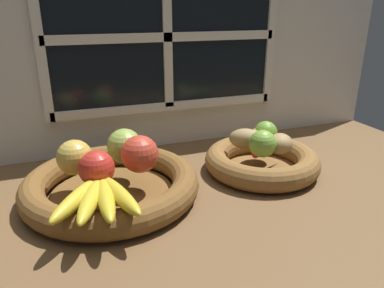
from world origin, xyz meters
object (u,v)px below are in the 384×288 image
Objects in this scene: fruit_bowl_right at (262,161)px; apple_red_front at (97,168)px; apple_golden_left at (75,157)px; apple_green_back at (125,146)px; apple_red_right at (140,154)px; banana_bunch_front at (99,196)px; potato_back at (261,135)px; fruit_bowl_left at (112,185)px; potato_oblong at (246,139)px; chili_pepper at (272,146)px; potato_small at (280,143)px; potato_large at (263,141)px; lime_far at (266,133)px; lime_near at (262,144)px.

fruit_bowl_right is 40.88cm from apple_red_front.
apple_golden_left is 0.95× the size of apple_green_back.
apple_red_right reaches higher than banana_bunch_front.
fruit_bowl_right is 4.49× the size of potato_back.
fruit_bowl_left is 4.51× the size of potato_oblong.
chili_pepper is (32.87, 0.73, -2.98)cm from apple_red_right.
potato_back is (1.84, 4.04, 5.31)cm from fruit_bowl_right.
potato_back reaches higher than chili_pepper.
fruit_bowl_left is 2.06× the size of banana_bunch_front.
apple_red_front is 43.07cm from potato_small.
banana_bunch_front is 2.80× the size of potato_large.
apple_red_right reaches higher than potato_small.
potato_oblong is (-3.31, 2.57, 5.49)cm from fruit_bowl_right.
apple_red_right is 27.89cm from potato_oblong.
fruit_bowl_left is 9.17cm from apple_green_back.
fruit_bowl_left is at bearing 180.00° from potato_large.
chili_pepper reaches higher than fruit_bowl_right.
apple_green_back is (4.09, 4.45, 6.90)cm from fruit_bowl_left.
potato_back reaches higher than banana_bunch_front.
apple_golden_left is 11.14cm from apple_green_back.
fruit_bowl_left is 34.20cm from potato_oblong.
potato_large is (3.31, -2.57, -0.19)cm from potato_oblong.
potato_small is (46.65, -4.80, -1.34)cm from apple_golden_left.
chili_pepper is at bearing 5.20° from apple_red_front.
banana_bunch_front is at bearing -162.96° from potato_large.
apple_golden_left is at bearing 152.66° from chili_pepper.
chili_pepper is (5.36, -3.56, -1.50)cm from potato_oblong.
fruit_bowl_left is at bearing 57.16° from apple_red_front.
apple_red_right is at bearing 177.93° from potato_small.
apple_red_front is at bearing -122.84° from fruit_bowl_left.
potato_back is at bearing 152.74° from lime_far.
potato_back is at bearing 5.95° from fruit_bowl_left.
apple_red_front is 43.66cm from lime_far.
chili_pepper is (39.01, -0.99, 4.01)cm from fruit_bowl_left.
apple_golden_left reaches higher than fruit_bowl_left.
fruit_bowl_left is 5.34× the size of apple_red_front.
fruit_bowl_right is 33.88cm from apple_green_back.
apple_red_front is (-40.07, -4.82, 6.53)cm from fruit_bowl_right.
potato_small is at bearing -45.00° from potato_large.
potato_large is 1.02× the size of lime_near.
apple_green_back is (10.83, 2.59, 0.18)cm from apple_golden_left.
potato_small is at bearing -89.35° from chili_pepper.
potato_small is (2.94, -2.94, 5.36)cm from fruit_bowl_right.
banana_bunch_front is 2.72× the size of potato_small.
apple_red_right is at bearing 176.29° from lime_near.
banana_bunch_front is 1.29× the size of chili_pepper.
fruit_bowl_right is 31.65cm from apple_red_right.
lime_near is at bearing -14.71° from apple_green_back.
banana_bunch_front is at bearing -132.69° from apple_red_right.
potato_small is 1.13× the size of lime_far.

